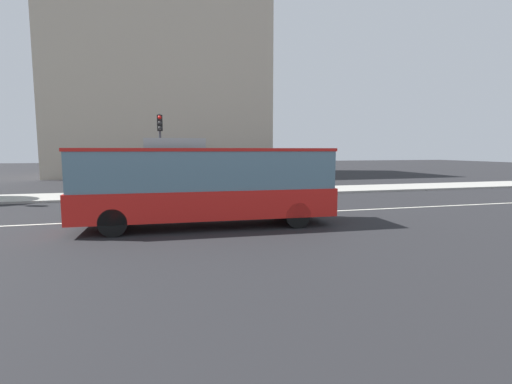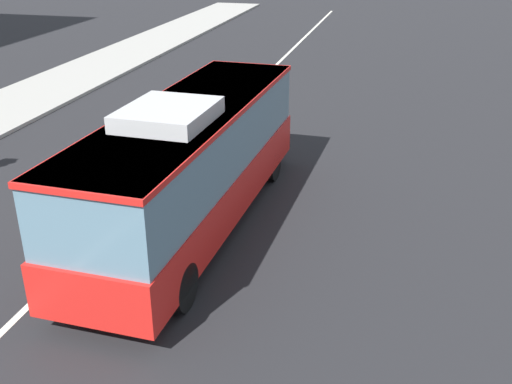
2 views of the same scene
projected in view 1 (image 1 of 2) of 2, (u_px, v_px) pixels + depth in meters
The scene contains 6 objects.
ground_plane at pixel (247, 215), 17.44m from camera, with size 160.00×160.00×0.00m, color black.
sidewalk_kerb at pixel (218, 193), 25.94m from camera, with size 80.00×3.98×0.14m, color #9E9B93.
lane_centre_line at pixel (247, 215), 17.44m from camera, with size 76.00×0.16×0.01m, color silver.
transit_bus at pixel (206, 181), 14.72m from camera, with size 10.08×2.86×3.46m.
traffic_light_near_corner at pixel (160, 141), 22.77m from camera, with size 0.33×0.62×5.20m.
office_block_background at pixel (161, 77), 45.84m from camera, with size 24.77×14.10×23.80m.
Camera 1 is at (-4.01, -16.74, 3.04)m, focal length 26.21 mm.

